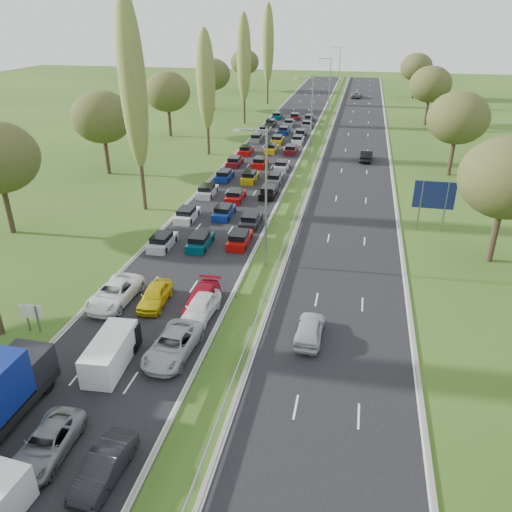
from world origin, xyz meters
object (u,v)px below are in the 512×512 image
Objects in this scene: white_van_rear at (112,351)px; direction_sign at (434,197)px; info_sign at (32,314)px; near_car_2 at (114,293)px.

direction_sign reaches higher than white_van_rear.
direction_sign reaches higher than info_sign.
near_car_2 is 2.72× the size of info_sign.
direction_sign is (28.80, 24.38, 2.20)m from info_sign.
info_sign is 0.40× the size of direction_sign.
direction_sign is at bearing 40.25° from info_sign.
info_sign is at bearing -126.14° from near_car_2.
near_car_2 is 7.74m from white_van_rear.
white_van_rear is 2.37× the size of info_sign.
info_sign is at bearing -139.75° from direction_sign.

